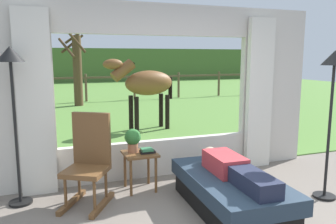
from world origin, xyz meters
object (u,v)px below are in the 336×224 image
(recliner_sofa, at_px, (230,192))
(side_table, at_px, (140,159))
(rocking_chair, at_px, (89,160))
(book_stack, at_px, (147,151))
(floor_lamp_right, at_px, (333,80))
(potted_plant, at_px, (133,139))
(reclining_person, at_px, (233,169))
(pasture_tree, at_px, (77,67))
(floor_lamp_left, at_px, (12,78))
(horse, at_px, (146,84))

(recliner_sofa, relative_size, side_table, 3.34)
(rocking_chair, height_order, book_stack, rocking_chair)
(recliner_sofa, xyz_separation_m, floor_lamp_right, (1.33, -0.10, 1.30))
(rocking_chair, xyz_separation_m, potted_plant, (0.62, 0.25, 0.16))
(reclining_person, xyz_separation_m, pasture_tree, (-0.84, 9.50, 0.91))
(rocking_chair, bearing_deg, floor_lamp_left, -166.90)
(potted_plant, relative_size, pasture_tree, 0.10)
(reclining_person, distance_m, rocking_chair, 1.74)
(rocking_chair, xyz_separation_m, floor_lamp_right, (2.86, -0.89, 0.97))
(pasture_tree, bearing_deg, potted_plant, -90.49)
(floor_lamp_left, distance_m, horse, 4.42)
(reclining_person, bearing_deg, horse, 88.44)
(floor_lamp_left, relative_size, pasture_tree, 0.63)
(floor_lamp_left, bearing_deg, potted_plant, -0.62)
(potted_plant, bearing_deg, floor_lamp_left, 179.38)
(horse, bearing_deg, potted_plant, 150.32)
(floor_lamp_left, height_order, horse, floor_lamp_left)
(rocking_chair, height_order, pasture_tree, pasture_tree)
(book_stack, xyz_separation_m, floor_lamp_left, (-1.60, 0.13, 1.00))
(horse, relative_size, pasture_tree, 0.60)
(rocking_chair, height_order, floor_lamp_left, floor_lamp_left)
(rocking_chair, bearing_deg, potted_plant, 52.76)
(floor_lamp_right, relative_size, pasture_tree, 0.61)
(reclining_person, bearing_deg, floor_lamp_right, 0.06)
(horse, xyz_separation_m, pasture_tree, (-1.16, 4.89, 0.27))
(floor_lamp_left, height_order, floor_lamp_right, floor_lamp_left)
(floor_lamp_right, bearing_deg, reclining_person, 177.65)
(pasture_tree, bearing_deg, floor_lamp_left, -100.15)
(reclining_person, xyz_separation_m, rocking_chair, (-1.53, 0.83, 0.02))
(rocking_chair, relative_size, pasture_tree, 0.37)
(horse, bearing_deg, floor_lamp_right, -178.14)
(side_table, height_order, horse, horse)
(horse, bearing_deg, book_stack, 153.26)
(recliner_sofa, height_order, rocking_chair, rocking_chair)
(rocking_chair, distance_m, side_table, 0.73)
(potted_plant, xyz_separation_m, book_stack, (0.17, -0.11, -0.15))
(recliner_sofa, xyz_separation_m, potted_plant, (-0.91, 1.03, 0.48))
(recliner_sofa, bearing_deg, floor_lamp_right, -2.09)
(side_table, distance_m, potted_plant, 0.29)
(reclining_person, distance_m, floor_lamp_right, 1.66)
(floor_lamp_right, relative_size, horse, 1.03)
(recliner_sofa, bearing_deg, potted_plant, 133.99)
(reclining_person, relative_size, pasture_tree, 0.47)
(recliner_sofa, height_order, potted_plant, potted_plant)
(side_table, bearing_deg, recliner_sofa, -49.32)
(reclining_person, bearing_deg, side_table, 131.67)
(floor_lamp_left, bearing_deg, book_stack, -4.58)
(potted_plant, distance_m, horse, 3.76)
(rocking_chair, distance_m, book_stack, 0.80)
(book_stack, bearing_deg, floor_lamp_right, -26.16)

